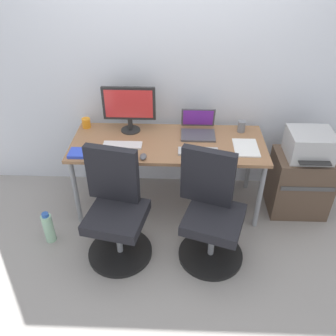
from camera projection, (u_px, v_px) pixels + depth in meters
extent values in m
plane|color=gray|center=(168.00, 203.00, 3.57)|extent=(5.28, 5.28, 0.00)
cube|color=silver|center=(170.00, 61.00, 3.17)|extent=(4.40, 0.04, 2.60)
cube|color=#996B47|center=(168.00, 144.00, 3.17)|extent=(1.73, 0.68, 0.03)
cylinder|color=gray|center=(76.00, 193.00, 3.16)|extent=(0.04, 0.04, 0.68)
cylinder|color=gray|center=(260.00, 197.00, 3.11)|extent=(0.04, 0.04, 0.68)
cylinder|color=gray|center=(90.00, 157.00, 3.64)|extent=(0.04, 0.04, 0.68)
cylinder|color=gray|center=(250.00, 160.00, 3.59)|extent=(0.04, 0.04, 0.68)
cylinder|color=black|center=(120.00, 252.00, 3.02)|extent=(0.54, 0.54, 0.03)
cylinder|color=gray|center=(119.00, 236.00, 2.91)|extent=(0.05, 0.05, 0.34)
cube|color=black|center=(117.00, 217.00, 2.79)|extent=(0.52, 0.52, 0.09)
cube|color=black|center=(112.00, 174.00, 2.78)|extent=(0.43, 0.15, 0.48)
cylinder|color=black|center=(210.00, 254.00, 2.99)|extent=(0.54, 0.54, 0.03)
cylinder|color=gray|center=(212.00, 239.00, 2.89)|extent=(0.05, 0.05, 0.34)
cube|color=black|center=(214.00, 219.00, 2.77)|extent=(0.55, 0.55, 0.09)
cube|color=black|center=(208.00, 177.00, 2.75)|extent=(0.42, 0.20, 0.48)
cube|color=brown|center=(299.00, 183.00, 3.34)|extent=(0.53, 0.40, 0.60)
cube|color=#4C4C4C|center=(308.00, 189.00, 3.12)|extent=(0.47, 0.01, 0.04)
cube|color=#B7B7B7|center=(310.00, 145.00, 3.09)|extent=(0.38, 0.34, 0.24)
cube|color=#262626|center=(315.00, 163.00, 2.97)|extent=(0.27, 0.06, 0.01)
cylinder|color=#A5D8B2|center=(49.00, 228.00, 3.07)|extent=(0.09, 0.09, 0.28)
cylinder|color=#2D59B2|center=(45.00, 215.00, 2.98)|extent=(0.06, 0.06, 0.03)
cylinder|color=#262626|center=(131.00, 130.00, 3.33)|extent=(0.18, 0.18, 0.01)
cylinder|color=#262626|center=(130.00, 124.00, 3.30)|extent=(0.04, 0.04, 0.11)
cube|color=#262626|center=(129.00, 103.00, 3.18)|extent=(0.48, 0.03, 0.31)
cube|color=red|center=(129.00, 104.00, 3.17)|extent=(0.43, 0.00, 0.26)
cube|color=#4C4C51|center=(198.00, 135.00, 3.24)|extent=(0.31, 0.22, 0.02)
cube|color=#4C4C51|center=(198.00, 118.00, 3.30)|extent=(0.31, 0.07, 0.20)
cube|color=purple|center=(198.00, 118.00, 3.29)|extent=(0.28, 0.06, 0.17)
cube|color=silver|center=(122.00, 145.00, 3.10)|extent=(0.34, 0.12, 0.02)
cube|color=#B7B7B7|center=(198.00, 152.00, 3.02)|extent=(0.34, 0.12, 0.02)
ellipsoid|color=#B7B7B7|center=(225.00, 155.00, 2.95)|extent=(0.06, 0.10, 0.03)
ellipsoid|color=#515156|center=(143.00, 157.00, 2.94)|extent=(0.06, 0.10, 0.03)
cylinder|color=orange|center=(86.00, 123.00, 3.36)|extent=(0.08, 0.08, 0.09)
cylinder|color=slate|center=(241.00, 127.00, 3.29)|extent=(0.07, 0.07, 0.10)
cube|color=blue|center=(81.00, 153.00, 2.99)|extent=(0.21, 0.15, 0.03)
cube|color=white|center=(246.00, 148.00, 3.07)|extent=(0.21, 0.30, 0.01)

